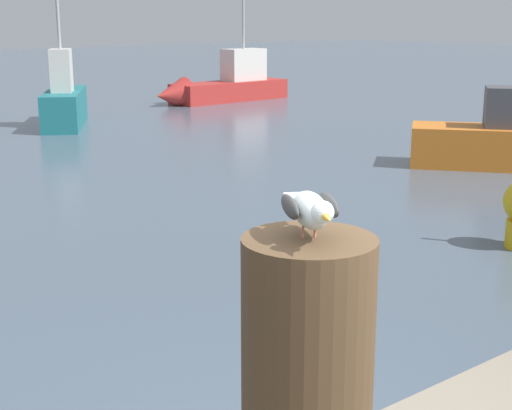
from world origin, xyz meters
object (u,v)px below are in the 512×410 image
at_px(seagull, 311,209).
at_px(boat_teal, 65,102).
at_px(boat_red, 220,86).
at_px(mooring_post, 307,403).

xyz_separation_m(seagull, boat_teal, (6.93, 17.06, -1.70)).
height_order(seagull, boat_teal, boat_teal).
bearing_deg(boat_red, mooring_post, -124.95).
bearing_deg(boat_teal, mooring_post, -112.10).
bearing_deg(seagull, boat_red, 55.05).
bearing_deg(seagull, mooring_post, 61.94).
relative_size(seagull, boat_red, 0.07).
distance_m(seagull, boat_red, 23.17).
height_order(mooring_post, seagull, seagull).
bearing_deg(boat_red, boat_teal, -163.48).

